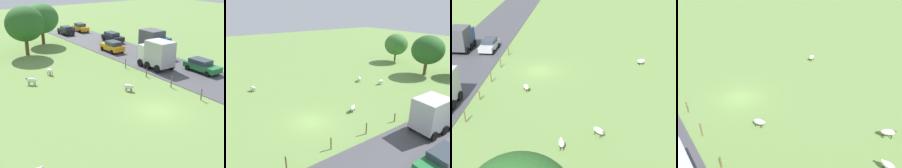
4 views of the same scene
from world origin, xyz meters
The scene contains 17 objects.
ground_plane centered at (0.00, 0.00, 0.00)m, with size 160.00×160.00×0.00m, color #6B8E47.
sheep_1 centered at (-6.97, 12.62, 0.54)m, with size 1.17×1.16×0.79m.
sheep_2 centered at (0.70, 5.19, 0.49)m, with size 0.97×1.16×0.74m.
sheep_3 centered at (-3.97, 14.54, 0.54)m, with size 0.64×1.06×0.78m.
tree_1 centered at (-3.01, 24.74, 4.56)m, with size 5.56×5.56×7.09m.
tree_2 centered at (1.62, 29.96, 4.25)m, with size 5.50×5.50×6.69m.
fence_post_1 centered at (5.08, -0.62, 0.58)m, with size 0.12×0.12×1.17m, color brown.
fence_post_2 centered at (5.08, 3.44, 0.62)m, with size 0.12×0.12×1.24m, color brown.
fence_post_3 centered at (5.08, 7.50, 0.51)m, with size 0.12×0.12×1.01m, color brown.
fence_post_4 centered at (5.08, 11.56, 0.63)m, with size 0.12×0.12×1.26m, color brown.
truck_0 centered at (8.25, 9.25, 1.92)m, with size 2.72×4.43×3.56m.
truck_2 centered at (11.95, 13.97, 1.95)m, with size 2.75×4.33×3.65m.
car_0 centered at (12.06, 24.63, 0.90)m, with size 2.07×4.49×1.61m.
car_1 centered at (11.83, 5.04, 0.86)m, with size 2.16×4.55×1.53m.
car_2 centered at (11.84, 35.52, 0.90)m, with size 1.96×3.84×1.62m.
car_4 centered at (8.22, 19.07, 0.91)m, with size 2.12×4.03×1.64m.
car_7 centered at (8.14, 34.57, 0.89)m, with size 2.01×3.85×1.61m.
Camera 1 is at (-17.34, -18.05, 12.00)m, focal length 48.86 mm.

